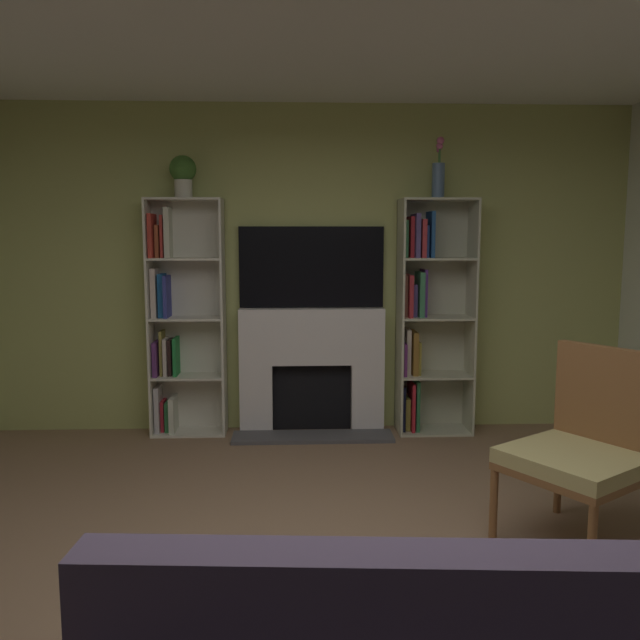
# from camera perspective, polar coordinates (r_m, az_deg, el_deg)

# --- Properties ---
(ground_plane) EXTENTS (6.86, 6.86, 0.00)m
(ground_plane) POSITION_cam_1_polar(r_m,az_deg,el_deg) (3.06, 1.00, -24.92)
(ground_plane) COLOR #87674D
(wall_back_accent) EXTENTS (5.45, 0.06, 2.71)m
(wall_back_accent) POSITION_cam_1_polar(r_m,az_deg,el_deg) (5.48, -0.77, 4.46)
(wall_back_accent) COLOR tan
(wall_back_accent) RESTS_ON ground_plane
(fireplace) EXTENTS (1.31, 0.48, 1.04)m
(fireplace) POSITION_cam_1_polar(r_m,az_deg,el_deg) (5.46, -0.72, -4.24)
(fireplace) COLOR white
(fireplace) RESTS_ON ground_plane
(tv) EXTENTS (1.20, 0.06, 0.67)m
(tv) POSITION_cam_1_polar(r_m,az_deg,el_deg) (5.42, -0.76, 4.67)
(tv) COLOR black
(tv) RESTS_ON fireplace
(bookshelf_left) EXTENTS (0.61, 0.28, 1.94)m
(bookshelf_left) POSITION_cam_1_polar(r_m,az_deg,el_deg) (5.47, -12.30, -0.11)
(bookshelf_left) COLOR silver
(bookshelf_left) RESTS_ON ground_plane
(bookshelf_right) EXTENTS (0.61, 0.34, 1.94)m
(bookshelf_right) POSITION_cam_1_polar(r_m,az_deg,el_deg) (5.47, 9.21, 0.40)
(bookshelf_right) COLOR beige
(bookshelf_right) RESTS_ON ground_plane
(potted_plant) EXTENTS (0.21, 0.21, 0.33)m
(potted_plant) POSITION_cam_1_polar(r_m,az_deg,el_deg) (5.39, -11.95, 12.48)
(potted_plant) COLOR beige
(potted_plant) RESTS_ON bookshelf_left
(vase_with_flowers) EXTENTS (0.10, 0.10, 0.49)m
(vase_with_flowers) POSITION_cam_1_polar(r_m,az_deg,el_deg) (5.44, 10.37, 12.41)
(vase_with_flowers) COLOR slate
(vase_with_flowers) RESTS_ON bookshelf_right
(armchair) EXTENTS (0.87, 0.86, 1.04)m
(armchair) POSITION_cam_1_polar(r_m,az_deg,el_deg) (3.79, 22.32, -10.14)
(armchair) COLOR brown
(armchair) RESTS_ON ground_plane
(coffee_table) EXTENTS (0.91, 0.48, 0.45)m
(coffee_table) POSITION_cam_1_polar(r_m,az_deg,el_deg) (2.52, 8.83, -22.35)
(coffee_table) COLOR brown
(coffee_table) RESTS_ON ground_plane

